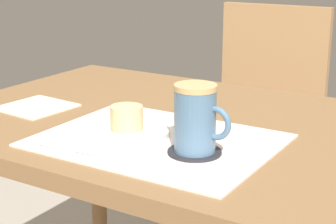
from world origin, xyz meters
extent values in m
cylinder|color=brown|center=(-0.51, 0.32, 0.35)|extent=(0.05, 0.05, 0.70)
cube|color=brown|center=(0.00, 0.00, 0.72)|extent=(1.14, 0.74, 0.04)
cylinder|color=#997047|center=(-0.30, 0.47, 0.20)|extent=(0.04, 0.04, 0.40)
cylinder|color=#997047|center=(0.05, 0.83, 0.20)|extent=(0.04, 0.04, 0.40)
cylinder|color=#997047|center=(-0.30, 0.82, 0.20)|extent=(0.04, 0.04, 0.40)
cube|color=#997047|center=(-0.12, 0.65, 0.41)|extent=(0.43, 0.43, 0.04)
cube|color=#997047|center=(-0.13, 0.84, 0.67)|extent=(0.39, 0.04, 0.48)
cube|color=silver|center=(0.01, -0.14, 0.74)|extent=(0.45, 0.35, 0.00)
cylinder|color=silver|center=(-0.05, -0.15, 0.74)|extent=(0.17, 0.17, 0.01)
cylinder|color=#E5BC7F|center=(-0.05, -0.15, 0.77)|extent=(0.07, 0.07, 0.05)
cylinder|color=#232328|center=(0.11, -0.17, 0.74)|extent=(0.10, 0.10, 0.00)
cylinder|color=slate|center=(0.11, -0.17, 0.80)|extent=(0.08, 0.08, 0.11)
cylinder|color=tan|center=(0.11, -0.17, 0.86)|extent=(0.08, 0.08, 0.01)
torus|color=slate|center=(0.15, -0.17, 0.80)|extent=(0.06, 0.01, 0.06)
cylinder|color=silver|center=(-0.09, -0.28, 0.74)|extent=(0.13, 0.02, 0.01)
cube|color=silver|center=(-0.36, -0.09, 0.74)|extent=(0.16, 0.16, 0.00)
camera|label=1|loc=(0.58, -1.02, 1.10)|focal=60.00mm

